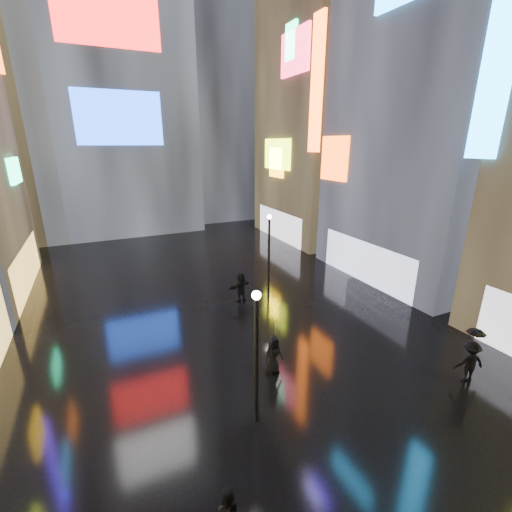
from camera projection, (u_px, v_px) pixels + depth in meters
ground at (207, 292)px, 23.42m from camera, size 140.00×140.00×0.00m
building_right_mid at (443, 59)px, 22.54m from camera, size 10.28×13.70×30.00m
building_right_far at (325, 98)px, 34.03m from camera, size 10.28×12.00×28.00m
tower_main at (103, 31)px, 36.26m from camera, size 16.00×14.20×42.00m
tower_flank_right at (208, 84)px, 44.06m from camera, size 12.00×12.00×34.00m
lamp_near at (256, 352)px, 11.64m from camera, size 0.30×0.30×5.20m
lamp_far at (269, 247)px, 23.31m from camera, size 0.30×0.30×5.20m
pedestrian_2 at (469, 362)px, 14.37m from camera, size 1.40×1.10×1.91m
pedestrian_4 at (273, 355)px, 14.97m from camera, size 0.92×0.65×1.78m
pedestrian_5 at (241, 287)px, 21.83m from camera, size 1.82×1.11×1.88m
umbrella_1 at (476, 335)px, 13.98m from camera, size 0.88×0.88×0.62m
umbrella_2 at (274, 328)px, 14.55m from camera, size 1.15×1.17×0.86m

